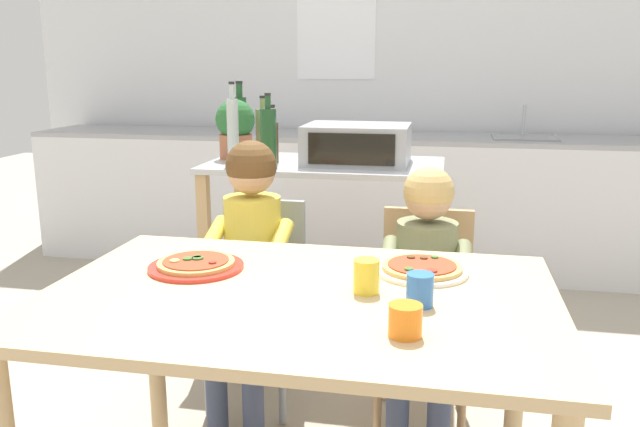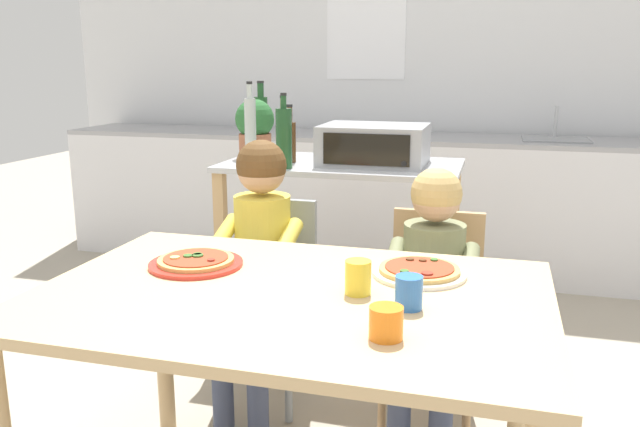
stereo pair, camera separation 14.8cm
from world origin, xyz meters
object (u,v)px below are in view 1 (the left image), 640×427
(bottle_dark_olive_oil, at_px, (240,123))
(dining_table, at_px, (299,325))
(bottle_clear_vinegar, at_px, (233,130))
(dining_chair_right, at_px, (425,301))
(toaster_oven, at_px, (357,144))
(child_in_olive_shirt, at_px, (425,272))
(pizza_plate_white, at_px, (422,269))
(drinking_cup_blue, at_px, (420,290))
(pizza_plate_red_rimmed, at_px, (196,265))
(potted_herb_plant, at_px, (235,128))
(kitchen_island_cart, at_px, (325,224))
(child_in_yellow_shirt, at_px, (249,245))
(bottle_slim_sauce, at_px, (272,140))
(bottle_tall_green_wine, at_px, (268,138))
(drinking_cup_orange, at_px, (405,320))
(dining_chair_left, at_px, (259,286))
(bottle_brown_beer, at_px, (263,131))
(drinking_cup_yellow, at_px, (366,276))

(bottle_dark_olive_oil, xyz_separation_m, dining_table, (0.67, -1.56, -0.40))
(bottle_clear_vinegar, bearing_deg, dining_chair_right, -27.34)
(toaster_oven, distance_m, child_in_olive_shirt, 0.88)
(dining_chair_right, distance_m, child_in_olive_shirt, 0.20)
(pizza_plate_white, bearing_deg, drinking_cup_blue, -88.86)
(pizza_plate_red_rimmed, bearing_deg, potted_herb_plant, 102.82)
(kitchen_island_cart, xyz_separation_m, dining_chair_right, (0.50, -0.60, -0.13))
(toaster_oven, height_order, child_in_yellow_shirt, toaster_oven)
(bottle_slim_sauce, bearing_deg, bottle_tall_green_wine, -80.13)
(drinking_cup_orange, bearing_deg, pizza_plate_white, 87.71)
(dining_table, relative_size, child_in_olive_shirt, 1.40)
(kitchen_island_cart, bearing_deg, bottle_clear_vinegar, -161.42)
(toaster_oven, distance_m, potted_herb_plant, 0.60)
(bottle_tall_green_wine, distance_m, pizza_plate_white, 1.17)
(child_in_yellow_shirt, xyz_separation_m, drinking_cup_orange, (0.65, -0.89, 0.11))
(bottle_dark_olive_oil, xyz_separation_m, drinking_cup_orange, (0.97, -1.80, -0.27))
(drinking_cup_blue, distance_m, drinking_cup_orange, 0.20)
(kitchen_island_cart, xyz_separation_m, dining_chair_left, (-0.17, -0.56, -0.13))
(potted_herb_plant, relative_size, drinking_cup_blue, 3.34)
(bottle_dark_olive_oil, relative_size, dining_chair_right, 0.45)
(toaster_oven, xyz_separation_m, bottle_tall_green_wine, (-0.36, -0.22, 0.05))
(dining_chair_right, bearing_deg, child_in_yellow_shirt, -173.64)
(bottle_clear_vinegar, height_order, bottle_slim_sauce, bottle_clear_vinegar)
(bottle_clear_vinegar, relative_size, pizza_plate_white, 1.38)
(toaster_oven, xyz_separation_m, bottle_dark_olive_oil, (-0.64, 0.23, 0.06))
(kitchen_island_cart, height_order, bottle_clear_vinegar, bottle_clear_vinegar)
(child_in_olive_shirt, xyz_separation_m, drinking_cup_blue, (0.01, -0.65, 0.16))
(dining_table, height_order, drinking_cup_orange, drinking_cup_orange)
(toaster_oven, distance_m, dining_chair_left, 0.83)
(bottle_brown_beer, distance_m, child_in_yellow_shirt, 0.95)
(bottle_dark_olive_oil, distance_m, dining_table, 1.75)
(child_in_olive_shirt, xyz_separation_m, pizza_plate_red_rimmed, (-0.67, -0.47, 0.13))
(bottle_clear_vinegar, distance_m, dining_chair_left, 0.76)
(dining_chair_left, xyz_separation_m, drinking_cup_orange, (0.65, -1.01, 0.32))
(potted_herb_plant, height_order, dining_table, potted_herb_plant)
(bottle_slim_sauce, height_order, dining_table, bottle_slim_sauce)
(potted_herb_plant, xyz_separation_m, dining_table, (0.63, -1.38, -0.40))
(bottle_slim_sauce, relative_size, drinking_cup_yellow, 2.91)
(toaster_oven, distance_m, pizza_plate_red_rimmed, 1.26)
(bottle_tall_green_wine, height_order, pizza_plate_white, bottle_tall_green_wine)
(child_in_olive_shirt, distance_m, drinking_cup_blue, 0.67)
(drinking_cup_blue, bearing_deg, dining_chair_right, 90.39)
(toaster_oven, bearing_deg, pizza_plate_red_rimmed, -104.89)
(pizza_plate_red_rimmed, bearing_deg, dining_chair_left, 89.99)
(bottle_brown_beer, relative_size, bottle_slim_sauce, 1.10)
(dining_table, distance_m, dining_chair_left, 0.87)
(bottle_tall_green_wine, bearing_deg, drinking_cup_yellow, -62.09)
(child_in_olive_shirt, bearing_deg, child_in_yellow_shirt, 175.71)
(bottle_dark_olive_oil, height_order, dining_table, bottle_dark_olive_oil)
(toaster_oven, distance_m, bottle_brown_beer, 0.54)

